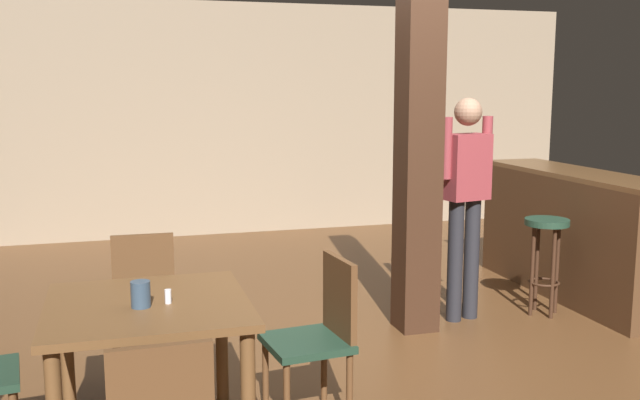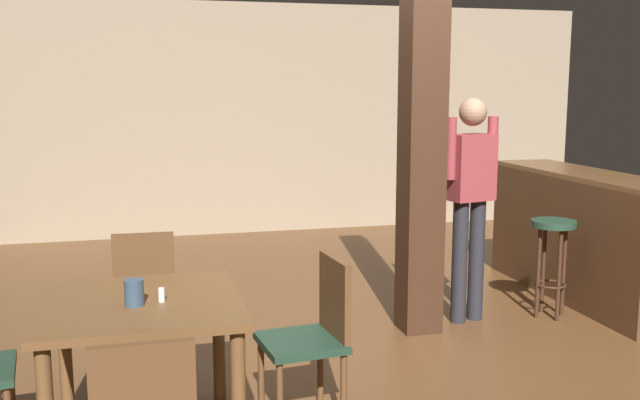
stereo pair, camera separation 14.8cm
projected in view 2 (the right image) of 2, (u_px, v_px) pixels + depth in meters
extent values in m
plane|color=brown|center=(411.00, 360.00, 4.74)|extent=(10.80, 10.80, 0.00)
cube|color=gray|center=(279.00, 119.00, 8.83)|extent=(8.00, 0.10, 2.80)
cube|color=#382114|center=(422.00, 143.00, 5.14)|extent=(0.28, 0.28, 2.80)
cube|color=brown|center=(142.00, 304.00, 3.53)|extent=(0.98, 0.98, 0.04)
cylinder|color=brown|center=(219.00, 341.00, 4.09)|extent=(0.07, 0.07, 0.72)
cylinder|color=brown|center=(65.00, 354.00, 3.89)|extent=(0.07, 0.07, 0.72)
cube|color=#1E3828|center=(301.00, 343.00, 3.81)|extent=(0.46, 0.46, 0.04)
cube|color=brown|center=(335.00, 298.00, 3.84)|extent=(0.08, 0.38, 0.45)
cylinder|color=brown|center=(261.00, 375.00, 3.94)|extent=(0.04, 0.04, 0.43)
cylinder|color=brown|center=(344.00, 390.00, 3.74)|extent=(0.04, 0.04, 0.43)
cylinder|color=brown|center=(320.00, 366.00, 4.06)|extent=(0.04, 0.04, 0.43)
cylinder|color=brown|center=(12.00, 397.00, 3.66)|extent=(0.04, 0.04, 0.43)
cube|color=#1E3828|center=(145.00, 312.00, 4.32)|extent=(0.43, 0.43, 0.04)
cube|color=brown|center=(144.00, 268.00, 4.47)|extent=(0.38, 0.04, 0.45)
cylinder|color=brown|center=(176.00, 356.00, 4.22)|extent=(0.04, 0.04, 0.43)
cylinder|color=brown|center=(115.00, 361.00, 4.15)|extent=(0.04, 0.04, 0.43)
cylinder|color=brown|center=(175.00, 336.00, 4.56)|extent=(0.04, 0.04, 0.43)
cylinder|color=brown|center=(118.00, 340.00, 4.48)|extent=(0.04, 0.04, 0.43)
cylinder|color=#33475B|center=(134.00, 293.00, 3.44)|extent=(0.09, 0.09, 0.13)
cylinder|color=silver|center=(162.00, 295.00, 3.50)|extent=(0.03, 0.03, 0.07)
cube|color=maroon|center=(471.00, 167.00, 5.37)|extent=(0.37, 0.27, 0.50)
sphere|color=#997056|center=(473.00, 112.00, 5.30)|extent=(0.25, 0.25, 0.21)
cylinder|color=#232328|center=(476.00, 260.00, 5.52)|extent=(0.14, 0.14, 0.95)
cylinder|color=#232328|center=(460.00, 262.00, 5.45)|extent=(0.14, 0.14, 0.95)
cylinder|color=maroon|center=(492.00, 147.00, 5.43)|extent=(0.09, 0.09, 0.46)
cylinder|color=maroon|center=(451.00, 149.00, 5.26)|extent=(0.09, 0.09, 0.46)
cube|color=brown|center=(588.00, 175.00, 6.01)|extent=(0.56, 2.16, 0.04)
cube|color=#4C301C|center=(574.00, 238.00, 6.08)|extent=(0.36, 2.16, 1.05)
cylinder|color=#1E3828|center=(554.00, 223.00, 5.53)|extent=(0.34, 0.34, 0.05)
torus|color=#382114|center=(550.00, 284.00, 5.61)|extent=(0.24, 0.24, 0.02)
cylinder|color=#382114|center=(543.00, 268.00, 5.70)|extent=(0.03, 0.03, 0.73)
cylinder|color=#382114|center=(559.00, 276.00, 5.49)|extent=(0.03, 0.03, 0.73)
cylinder|color=#382114|center=(564.00, 271.00, 5.62)|extent=(0.03, 0.03, 0.73)
cylinder|color=#382114|center=(538.00, 273.00, 5.57)|extent=(0.03, 0.03, 0.73)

